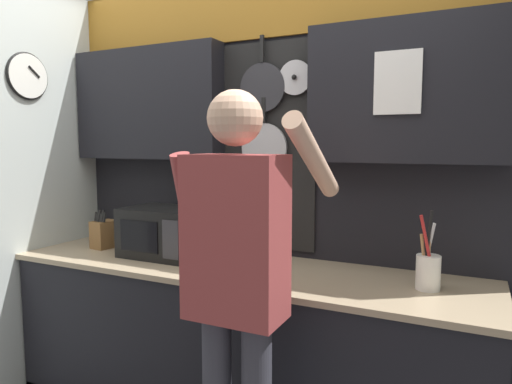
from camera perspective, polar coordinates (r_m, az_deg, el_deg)
The scene contains 7 objects.
base_cabinet_counter at distance 2.63m, azimuth -2.59°, elevation -18.63°, with size 2.60×0.68×0.89m.
back_wall_unit at distance 2.67m, azimuth 0.38°, elevation 5.46°, with size 3.17×0.22×2.51m.
side_wall at distance 3.02m, azimuth -28.95°, elevation 0.12°, with size 0.07×1.60×2.51m.
microwave at distance 2.72m, azimuth -11.26°, elevation -4.90°, with size 0.47×0.35×0.28m.
knife_block at distance 3.04m, azimuth -18.41°, elevation -4.97°, with size 0.13×0.16×0.25m.
utensil_crock at distance 2.21m, azimuth 20.70°, elevation -9.07°, with size 0.11×0.11×0.36m.
person at distance 1.82m, azimuth -2.37°, elevation -9.75°, with size 0.54×0.62×1.74m.
Camera 1 is at (1.14, -2.11, 1.54)m, focal length 32.00 mm.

